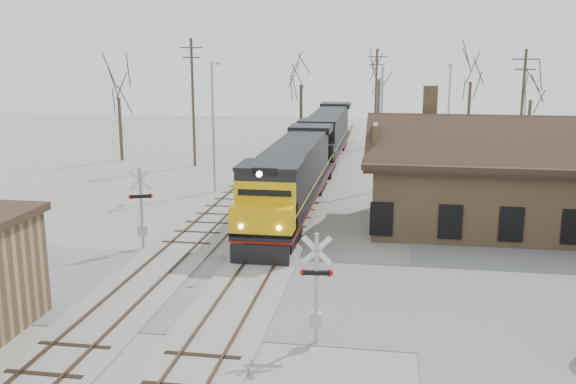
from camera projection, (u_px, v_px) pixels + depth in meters
The scene contains 20 objects.
ground at pixel (244, 292), 26.84m from camera, with size 140.00×140.00×0.00m, color gray.
road at pixel (244, 292), 26.84m from camera, with size 60.00×9.00×0.03m, color slate.
track_main at pixel (297, 206), 41.28m from camera, with size 3.40×90.00×0.24m.
track_siding at pixel (229, 203), 41.98m from camera, with size 3.40×90.00×0.24m.
depot at pixel (500, 186), 35.99m from camera, with size 15.20×9.31×7.90m.
locomotive_lead at pixel (291, 178), 38.58m from camera, with size 3.02×20.19×4.48m.
locomotive_trailing at pixel (326, 135), 58.29m from camera, with size 3.02×20.19×4.24m.
crossbuck_near at pixel (316, 292), 21.78m from camera, with size 1.13×0.30×3.95m.
crossbuck_far at pixel (141, 211), 32.32m from camera, with size 1.14×0.52×4.20m.
streetlight_a at pixel (213, 120), 44.72m from camera, with size 0.25×2.04×9.14m.
streetlight_b at pixel (381, 122), 45.33m from camera, with size 0.25×2.04×8.76m.
streetlight_c at pixel (448, 107), 57.24m from camera, with size 0.25×2.04×8.68m.
utility_pole_a at pixel (193, 101), 54.64m from camera, with size 2.00×0.24×10.87m.
utility_pole_b at pixel (376, 96), 65.87m from camera, with size 2.00×0.24×10.00m.
utility_pole_c at pixel (522, 109), 51.86m from camera, with size 2.00×0.24×9.97m.
tree_a at pixel (118, 88), 57.36m from camera, with size 3.79×3.79×9.27m.
tree_b at pixel (301, 74), 64.49m from camera, with size 4.29×4.29×10.51m.
tree_c at pixel (379, 69), 71.32m from camera, with size 4.47×4.47×10.94m.
tree_d at pixel (471, 71), 64.10m from camera, with size 4.50×4.50×11.02m.
tree_e at pixel (531, 90), 59.10m from camera, with size 3.58×3.58×8.76m.
Camera 1 is at (5.90, -24.66, 9.93)m, focal length 40.00 mm.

